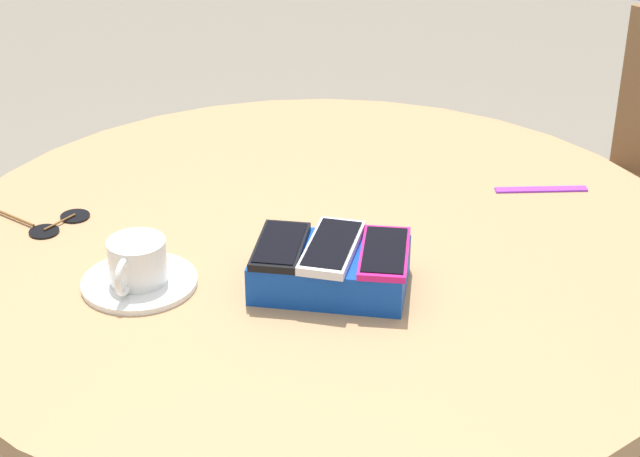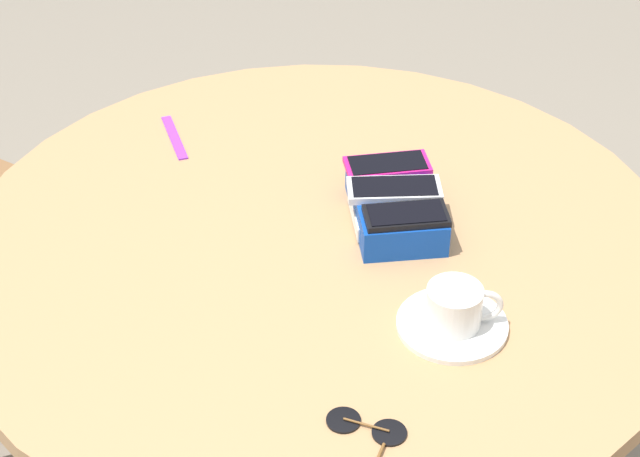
# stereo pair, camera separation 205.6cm
# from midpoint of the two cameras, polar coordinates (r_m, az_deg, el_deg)

# --- Properties ---
(round_table) EXTENTS (1.08, 1.08, 0.74)m
(round_table) POSITION_cam_midpoint_polar(r_m,az_deg,el_deg) (1.22, -34.00, -23.29)
(round_table) COLOR #2D2D2D
(round_table) RESTS_ON ground_plane
(phone_box) EXTENTS (0.22, 0.17, 0.05)m
(phone_box) POSITION_cam_midpoint_polar(r_m,az_deg,el_deg) (1.09, -29.94, -19.08)
(phone_box) COLOR #0F42AD
(phone_box) RESTS_ON round_table
(phone_magenta) EXTENTS (0.10, 0.14, 0.01)m
(phone_magenta) POSITION_cam_midpoint_polar(r_m,az_deg,el_deg) (1.10, -29.42, -15.24)
(phone_magenta) COLOR #D11975
(phone_magenta) RESTS_ON phone_box
(phone_white) EXTENTS (0.08, 0.15, 0.01)m
(phone_white) POSITION_cam_midpoint_polar(r_m,az_deg,el_deg) (1.06, -30.59, -17.99)
(phone_white) COLOR silver
(phone_white) RESTS_ON phone_box
(phone_black) EXTENTS (0.09, 0.13, 0.01)m
(phone_black) POSITION_cam_midpoint_polar(r_m,az_deg,el_deg) (1.03, -31.56, -21.13)
(phone_black) COLOR black
(phone_black) RESTS_ON phone_box
(saucer) EXTENTS (0.15, 0.15, 0.01)m
(saucer) POSITION_cam_midpoint_polar(r_m,az_deg,el_deg) (0.99, -32.21, -31.52)
(saucer) COLOR white
(saucer) RESTS_ON round_table
(coffee_cup) EXTENTS (0.08, 0.10, 0.06)m
(coffee_cup) POSITION_cam_midpoint_polar(r_m,az_deg,el_deg) (0.96, -32.80, -30.73)
(coffee_cup) COLOR white
(coffee_cup) RESTS_ON saucer
(lanyard_strap) EXTENTS (0.13, 0.08, 0.00)m
(lanyard_strap) POSITION_cam_midpoint_polar(r_m,az_deg,el_deg) (1.42, -38.66, -9.46)
(lanyard_strap) COLOR purple
(lanyard_strap) RESTS_ON round_table
(sunglasses) EXTENTS (0.14, 0.10, 0.01)m
(sunglasses) POSITION_cam_midpoint_polar(r_m,az_deg,el_deg) (1.02, -45.27, -38.22)
(sunglasses) COLOR black
(sunglasses) RESTS_ON round_table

